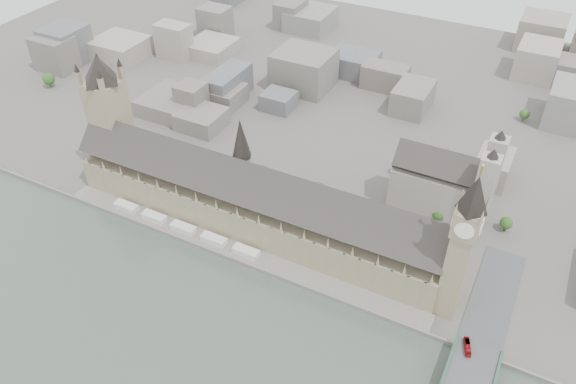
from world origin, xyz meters
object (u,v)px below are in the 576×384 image
at_px(palace_of_westminster, 252,202).
at_px(elizabeth_tower, 463,239).
at_px(westminster_abbey, 445,184).
at_px(red_bus_north, 467,347).
at_px(victoria_tower, 109,113).

relative_size(palace_of_westminster, elizabeth_tower, 2.47).
height_order(elizabeth_tower, westminster_abbey, elizabeth_tower).
distance_m(westminster_abbey, red_bus_north, 125.64).
xyz_separation_m(palace_of_westminster, elizabeth_tower, (138.00, -11.70, 35.38)).
distance_m(palace_of_westminster, victoria_tower, 126.41).
xyz_separation_m(elizabeth_tower, victoria_tower, (-260.00, 18.00, -2.88)).
bearing_deg(westminster_abbey, victoria_tower, -163.50).
bearing_deg(westminster_abbey, palace_of_westminster, -145.83).
bearing_deg(palace_of_westminster, red_bus_north, -14.70).
relative_size(westminster_abbey, red_bus_north, 5.72).
distance_m(palace_of_westminster, westminster_abbey, 134.09).
bearing_deg(victoria_tower, westminster_abbey, 16.50).
xyz_separation_m(victoria_tower, westminster_abbey, (232.92, 69.00, -30.12)).
bearing_deg(palace_of_westminster, elizabeth_tower, -4.85).
bearing_deg(victoria_tower, palace_of_westminster, -2.96).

